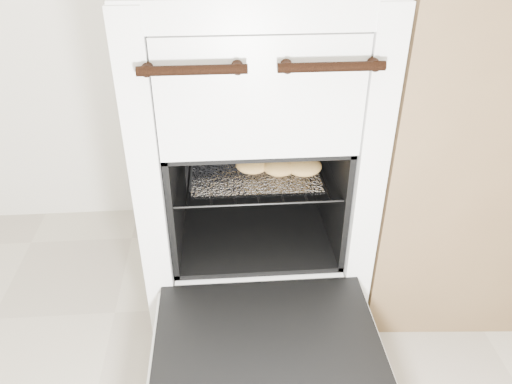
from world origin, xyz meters
TOP-DOWN VIEW (x-y plane):
  - stove at (0.06, 1.19)m, footprint 0.55×0.61m
  - oven_door at (0.06, 0.73)m, footprint 0.50×0.39m
  - oven_rack at (0.06, 1.13)m, footprint 0.40×0.39m
  - foil_sheet at (0.06, 1.11)m, footprint 0.31×0.28m
  - baked_rolls at (0.13, 1.08)m, footprint 0.24×0.16m

SIDE VIEW (x-z plane):
  - oven_door at x=0.06m, z-range 0.17..0.20m
  - oven_rack at x=0.06m, z-range 0.40..0.41m
  - foil_sheet at x=0.06m, z-range 0.40..0.41m
  - stove at x=0.06m, z-range -0.01..0.83m
  - baked_rolls at x=0.13m, z-range 0.41..0.45m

